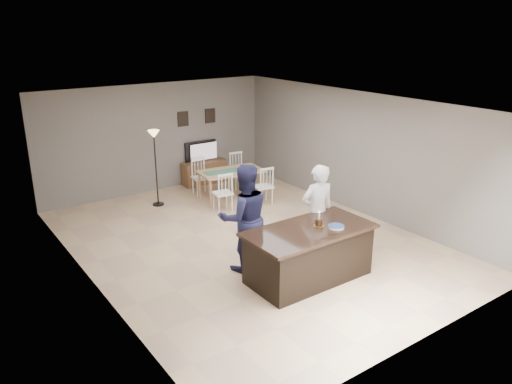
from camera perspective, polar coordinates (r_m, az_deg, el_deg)
floor at (r=9.86m, az=-0.98°, el=-5.69°), size 8.00×8.00×0.00m
room_shell at (r=9.29m, az=-1.04°, el=3.76°), size 8.00×8.00×8.00m
kitchen_island at (r=8.38m, az=6.04°, el=-7.00°), size 2.15×1.10×0.90m
tv_console at (r=13.36m, az=-5.92°, el=2.25°), size 1.20×0.40×0.60m
television at (r=13.27m, az=-6.15°, el=4.65°), size 0.91×0.12×0.53m
tv_screen_glow at (r=13.20m, az=-5.98°, el=4.61°), size 0.78×0.00×0.78m
picture_frames at (r=13.17m, az=-6.77°, el=8.47°), size 1.10×0.02×0.38m
doorway at (r=6.19m, az=-11.98°, el=-8.85°), size 0.00×2.10×2.65m
woman at (r=9.00m, az=7.02°, el=-2.25°), size 0.71×0.54×1.75m
man at (r=8.47m, az=-1.32°, el=-2.97°), size 1.09×0.95×1.89m
birthday_cake at (r=8.32m, az=7.19°, el=-3.44°), size 0.17×0.17×0.25m
plate_stack at (r=8.28m, az=9.16°, el=-3.94°), size 0.26×0.26×0.04m
dining_table at (r=12.03m, az=-2.86°, el=1.89°), size 1.67×1.89×0.93m
floor_lamp at (r=11.61m, az=-11.51°, el=4.99°), size 0.27×0.27×1.79m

